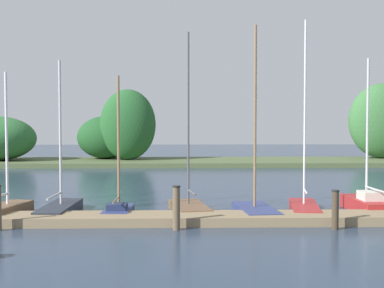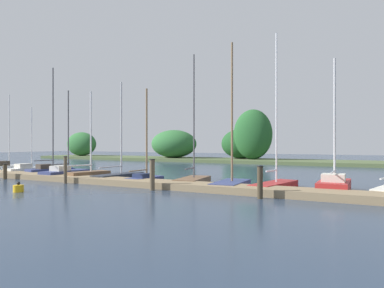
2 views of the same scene
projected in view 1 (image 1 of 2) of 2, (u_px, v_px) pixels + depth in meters
name	position (u px, v px, depth m)	size (l,w,h in m)	color
dock_pier	(92.00, 219.00, 19.90)	(31.93, 1.80, 0.35)	#847051
far_shore	(197.00, 137.00, 47.67)	(72.43, 8.00, 7.46)	#4C5B38
sailboat_4	(7.00, 208.00, 21.17)	(1.64, 3.27, 5.89)	brown
sailboat_5	(60.00, 207.00, 21.92)	(1.28, 4.21, 6.46)	#232833
sailboat_6	(118.00, 208.00, 21.34)	(1.12, 2.93, 5.76)	navy
sailboat_7	(189.00, 206.00, 22.21)	(1.84, 3.64, 7.67)	brown
sailboat_8	(255.00, 207.00, 21.53)	(1.66, 3.66, 7.84)	navy
sailboat_9	(304.00, 205.00, 22.27)	(1.69, 4.19, 8.19)	maroon
sailboat_10	(368.00, 202.00, 22.61)	(1.52, 3.53, 6.62)	maroon
mooring_piling_3	(176.00, 208.00, 18.70)	(0.30, 0.30, 1.60)	brown
mooring_piling_4	(335.00, 210.00, 18.78)	(0.28, 0.28, 1.43)	#3D3323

